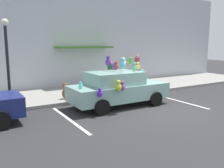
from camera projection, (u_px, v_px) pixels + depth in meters
ground_plane at (162, 112)px, 9.80m from camera, size 60.00×60.00×0.00m
sidewalk at (102, 90)px, 14.00m from camera, size 24.00×4.00×0.15m
storefront_building at (86, 37)px, 15.29m from camera, size 24.00×1.25×6.40m
parking_stripe_front at (178, 101)px, 11.67m from camera, size 0.12×3.60×0.01m
parking_stripe_rear at (69, 119)px, 8.79m from camera, size 0.12×3.60×0.01m
plush_covered_car at (118, 88)px, 10.61m from camera, size 4.43×2.12×2.24m
teddy_bear_on_sidewalk at (66, 91)px, 11.42m from camera, size 0.40×0.34×0.77m
street_lamp_post at (7, 53)px, 9.67m from camera, size 0.28×0.28×3.59m
pedestrian_near_shopfront at (110, 76)px, 13.91m from camera, size 0.32×0.32×1.65m
pedestrian_walking_past at (137, 69)px, 16.34m from camera, size 0.36×0.36×1.88m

